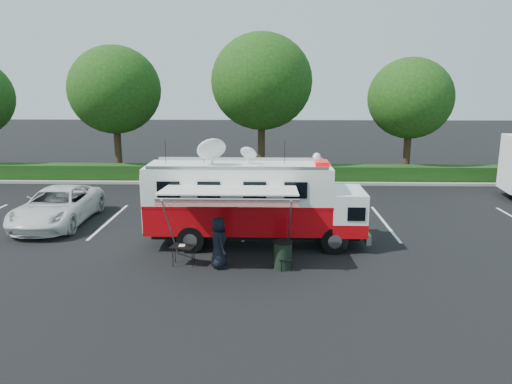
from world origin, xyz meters
TOP-DOWN VIEW (x-y plane):
  - ground_plane at (0.00, 0.00)m, footprint 120.00×120.00m
  - back_border at (1.14, 12.90)m, footprint 60.00×6.14m
  - stall_lines at (-0.50, 3.00)m, footprint 24.12×5.50m
  - command_truck at (-0.07, -0.00)m, footprint 8.07×2.22m
  - awning at (-0.79, -2.31)m, footprint 4.40×2.30m
  - white_suv at (-8.54, 2.50)m, footprint 2.62×5.57m
  - person at (-1.14, -2.40)m, footprint 0.81×0.97m
  - folding_table at (-2.34, -2.21)m, footprint 0.89×0.73m
  - folding_chair at (1.06, -2.49)m, footprint 0.45×0.47m
  - trash_bin at (0.95, -2.45)m, footprint 0.63×0.63m

SIDE VIEW (x-z plane):
  - ground_plane at x=0.00m, z-range 0.00..0.00m
  - white_suv at x=-8.54m, z-range -0.77..0.77m
  - person at x=-1.14m, z-range -0.85..0.85m
  - stall_lines at x=-0.50m, z-range 0.00..0.01m
  - trash_bin at x=0.95m, z-range 0.00..0.94m
  - folding_chair at x=1.06m, z-range 0.07..0.89m
  - folding_table at x=-2.34m, z-range 0.28..0.95m
  - command_truck at x=-0.07m, z-range -0.28..3.60m
  - awning at x=-0.79m, z-range 1.16..3.82m
  - back_border at x=1.14m, z-range 0.57..9.44m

